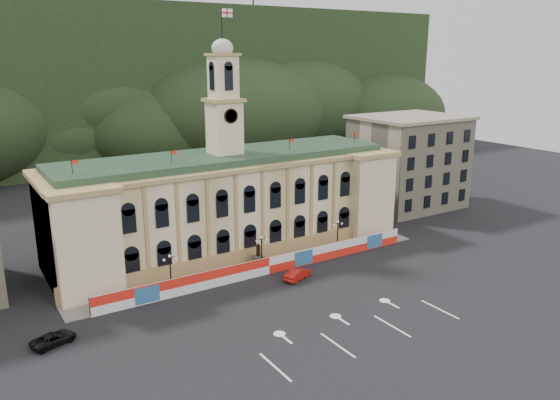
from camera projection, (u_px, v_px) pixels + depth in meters
ground at (333, 314)px, 66.17m from camera, size 260.00×260.00×0.00m
lane_markings at (360, 332)px, 62.10m from camera, size 26.00×10.00×0.02m
hill_ridge at (81, 93)px, 160.62m from camera, size 230.00×80.00×64.00m
city_hall at (227, 202)px, 86.67m from camera, size 56.20×17.60×37.10m
side_building_right at (408, 161)px, 111.21m from camera, size 21.00×17.00×18.60m
hoarding_fence at (269, 265)px, 78.17m from camera, size 50.00×0.44×2.50m
pavement at (259, 267)px, 80.63m from camera, size 56.00×5.50×0.16m
statue at (258, 260)px, 80.55m from camera, size 1.40×1.40×3.72m
lamp_left at (170, 269)px, 72.00m from camera, size 1.96×0.44×5.15m
lamp_center at (262, 250)px, 79.24m from camera, size 1.96×0.44×5.15m
lamp_right at (338, 233)px, 86.48m from camera, size 1.96×0.44×5.15m
red_sedan at (297, 274)px, 76.39m from camera, size 4.85×5.89×1.58m
black_suv at (54, 339)px, 59.20m from camera, size 4.85×6.02×1.34m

